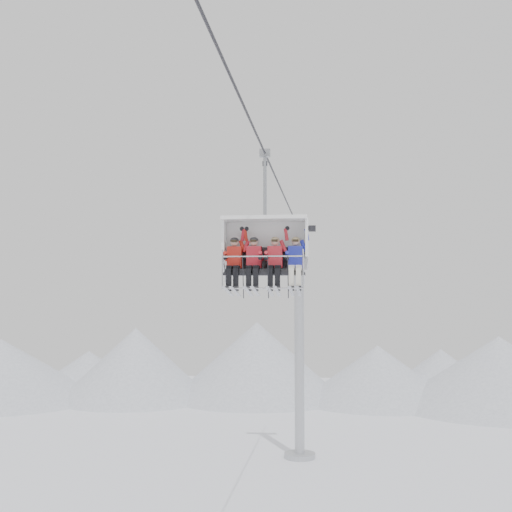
# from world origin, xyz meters

# --- Properties ---
(ridgeline) EXTENTS (72.00, 21.00, 7.00)m
(ridgeline) POSITION_xyz_m (-1.58, 42.05, 2.84)
(ridgeline) COLOR silver
(ridgeline) RESTS_ON ground
(lift_tower_right) EXTENTS (2.00, 1.80, 13.48)m
(lift_tower_right) POSITION_xyz_m (0.00, 22.00, 5.78)
(lift_tower_right) COLOR #AAADB2
(lift_tower_right) RESTS_ON ground
(haul_cable) EXTENTS (0.06, 50.00, 0.06)m
(haul_cable) POSITION_xyz_m (0.00, 0.00, 13.30)
(haul_cable) COLOR #29292D
(haul_cable) RESTS_ON lift_tower_left
(chairlift_carrier) EXTENTS (2.40, 1.17, 3.98)m
(chairlift_carrier) POSITION_xyz_m (0.00, 2.32, 10.68)
(chairlift_carrier) COLOR black
(chairlift_carrier) RESTS_ON haul_cable
(skier_far_left) EXTENTS (0.41, 1.69, 1.63)m
(skier_far_left) POSITION_xyz_m (-0.85, 2.02, 10.21)
(skier_far_left) COLOR red
(skier_far_left) RESTS_ON chairlift_carrier
(skier_center_left) EXTENTS (0.41, 1.69, 1.63)m
(skier_center_left) POSITION_xyz_m (-0.30, 2.02, 10.21)
(skier_center_left) COLOR red
(skier_center_left) RESTS_ON chairlift_carrier
(skier_center_right) EXTENTS (0.41, 1.69, 1.63)m
(skier_center_right) POSITION_xyz_m (0.29, 2.02, 10.21)
(skier_center_right) COLOR red
(skier_center_right) RESTS_ON chairlift_carrier
(skier_far_right) EXTENTS (0.41, 1.69, 1.63)m
(skier_far_right) POSITION_xyz_m (0.87, 2.02, 10.21)
(skier_far_right) COLOR #1F27A4
(skier_far_right) RESTS_ON chairlift_carrier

